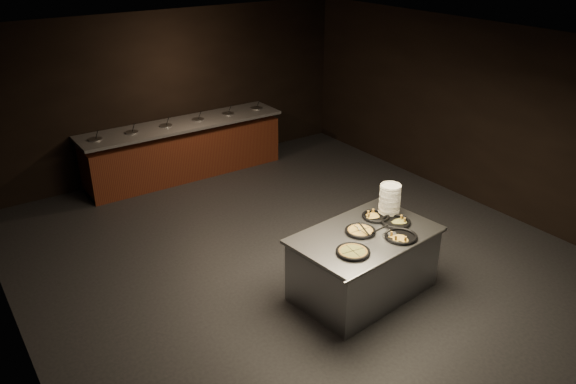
% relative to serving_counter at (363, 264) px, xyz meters
% --- Properties ---
extents(room, '(7.02, 8.02, 2.92)m').
position_rel_serving_counter_xyz_m(room, '(-0.21, 1.08, 1.05)').
color(room, black).
rests_on(room, ground).
extents(salad_bar, '(3.70, 0.83, 1.18)m').
position_rel_serving_counter_xyz_m(salad_bar, '(-0.21, 4.63, 0.04)').
color(salad_bar, '#522813').
rests_on(salad_bar, ground).
extents(serving_counter, '(1.86, 1.31, 0.84)m').
position_rel_serving_counter_xyz_m(serving_counter, '(0.00, 0.00, 0.00)').
color(serving_counter, '#AAACB1').
rests_on(serving_counter, ground).
extents(plate_stack, '(0.27, 0.27, 0.39)m').
position_rel_serving_counter_xyz_m(plate_stack, '(0.61, 0.24, 0.63)').
color(plate_stack, silver).
rests_on(plate_stack, serving_counter).
extents(pan_veggie_whole, '(0.39, 0.39, 0.04)m').
position_rel_serving_counter_xyz_m(pan_veggie_whole, '(-0.42, -0.25, 0.45)').
color(pan_veggie_whole, black).
rests_on(pan_veggie_whole, serving_counter).
extents(pan_cheese_whole, '(0.37, 0.37, 0.04)m').
position_rel_serving_counter_xyz_m(pan_cheese_whole, '(-0.03, 0.06, 0.45)').
color(pan_cheese_whole, black).
rests_on(pan_cheese_whole, serving_counter).
extents(pan_cheese_slices_a, '(0.35, 0.35, 0.04)m').
position_rel_serving_counter_xyz_m(pan_cheese_slices_a, '(0.39, 0.24, 0.45)').
color(pan_cheese_slices_a, black).
rests_on(pan_cheese_slices_a, serving_counter).
extents(pan_cheese_slices_b, '(0.39, 0.39, 0.04)m').
position_rel_serving_counter_xyz_m(pan_cheese_slices_b, '(0.28, -0.31, 0.45)').
color(pan_cheese_slices_b, black).
rests_on(pan_cheese_slices_b, serving_counter).
extents(pan_veggie_slices, '(0.37, 0.37, 0.04)m').
position_rel_serving_counter_xyz_m(pan_veggie_slices, '(0.48, -0.01, 0.45)').
color(pan_veggie_slices, black).
rests_on(pan_veggie_slices, serving_counter).
extents(server_left, '(0.09, 0.29, 0.14)m').
position_rel_serving_counter_xyz_m(server_left, '(-0.05, 0.03, 0.50)').
color(server_left, '#AAACB1').
rests_on(server_left, serving_counter).
extents(server_right, '(0.29, 0.20, 0.15)m').
position_rel_serving_counter_xyz_m(server_right, '(0.14, -0.16, 0.51)').
color(server_right, '#AAACB1').
rests_on(server_right, serving_counter).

